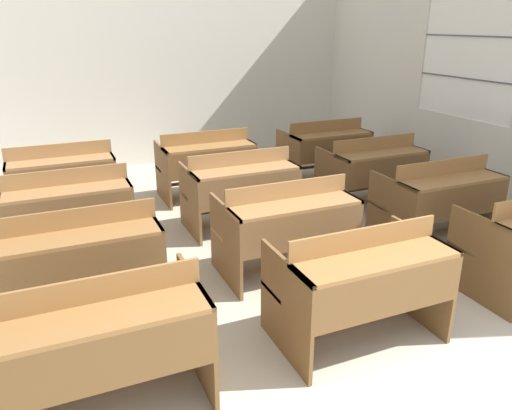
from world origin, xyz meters
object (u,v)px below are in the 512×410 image
bench_second_left (83,258)px  bench_third_center (240,187)px  bench_front_left (103,339)px  bench_second_right (438,198)px  bench_front_center (360,281)px  bench_back_center (206,162)px  bench_back_left (63,178)px  bench_back_right (325,149)px  bench_second_center (286,225)px  bench_third_right (372,170)px  bench_third_left (69,210)px

bench_second_left → bench_third_center: size_ratio=1.00×
bench_front_left → bench_second_right: (3.54, 1.15, 0.00)m
bench_front_center → bench_back_center: 3.47m
bench_second_left → bench_third_center: (1.78, 1.14, 0.00)m
bench_second_left → bench_back_left: 2.30m
bench_back_center → bench_back_right: same height
bench_second_center → bench_third_right: same height
bench_front_center → bench_second_left: 2.13m
bench_front_center → bench_back_right: size_ratio=1.00×
bench_front_left → bench_back_center: (1.76, 3.46, 0.00)m
bench_second_left → bench_second_right: same height
bench_front_center → bench_back_center: bearing=90.2°
bench_second_center → bench_third_left: 2.14m
bench_second_center → bench_back_center: 2.33m
bench_front_left → bench_back_right: bearing=44.3°
bench_front_left → bench_second_left: bearing=90.1°
bench_third_right → bench_back_center: same height
bench_third_center → bench_third_right: size_ratio=1.00×
bench_second_right → bench_back_right: 2.33m
bench_front_left → bench_front_center: same height
bench_second_center → bench_back_center: same height
bench_second_left → bench_third_right: same height
bench_second_center → bench_second_right: 1.79m
bench_second_center → bench_back_right: same height
bench_second_right → bench_third_right: same height
bench_second_left → bench_back_left: same height
bench_front_left → bench_back_left: same height
bench_front_center → bench_second_left: bearing=146.4°
bench_second_center → bench_third_center: 1.17m
bench_front_center → bench_back_right: bearing=62.8°
bench_front_center → bench_third_left: bearing=127.5°
bench_back_right → bench_second_right: bearing=-90.5°
bench_second_left → bench_third_left: (-0.02, 1.16, 0.00)m
bench_front_left → bench_second_center: same height
bench_front_left → bench_third_left: same height
bench_second_center → bench_back_center: (0.00, 2.33, 0.00)m
bench_front_center → bench_back_right: same height
bench_front_left → bench_third_center: bearing=52.4°
bench_second_left → bench_third_center: bearing=32.6°
bench_back_left → bench_back_center: size_ratio=1.00×
bench_third_left → bench_third_center: size_ratio=1.00×
bench_front_center → bench_third_right: bearing=52.5°
bench_third_right → bench_back_right: (0.02, 1.17, 0.00)m
bench_second_right → bench_back_center: same height
bench_back_left → bench_back_right: (3.58, 0.01, 0.00)m
bench_second_left → bench_third_right: bearing=17.8°
bench_front_left → bench_back_center: same height
bench_back_right → bench_front_center: bearing=-117.2°
bench_back_left → bench_back_center: 1.77m
bench_second_left → bench_back_right: bearing=33.0°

